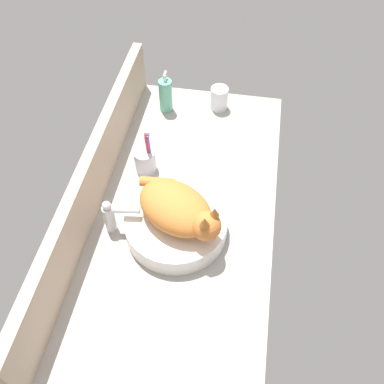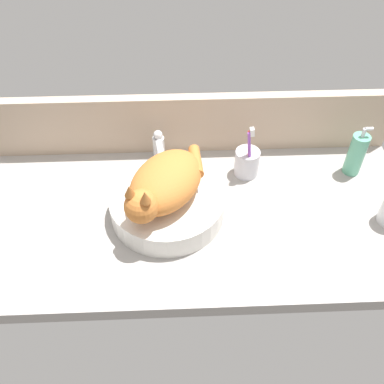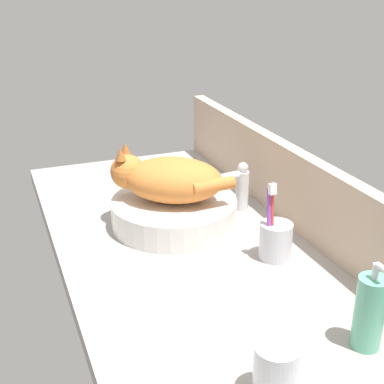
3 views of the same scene
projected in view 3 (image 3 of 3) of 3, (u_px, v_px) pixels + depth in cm
name	position (u px, v px, depth cm)	size (l,w,h in cm)	color
ground_plane	(186.00, 245.00, 132.75)	(127.48, 61.64, 4.00)	#9E9993
backsplash_panel	(290.00, 185.00, 137.80)	(127.48, 3.60, 19.94)	tan
sink_basin	(174.00, 212.00, 137.75)	(32.27, 32.27, 6.98)	silver
cat	(168.00, 179.00, 134.28)	(27.35, 30.17, 14.00)	#CC7533
faucet	(239.00, 185.00, 144.83)	(4.10, 11.86, 13.60)	silver
soap_dispenser	(369.00, 312.00, 91.95)	(5.23, 5.23, 17.12)	#60B793
toothbrush_cup	(275.00, 239.00, 121.54)	(7.52, 7.52, 18.66)	silver
water_glass	(275.00, 374.00, 82.02)	(7.08, 7.08, 9.43)	white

